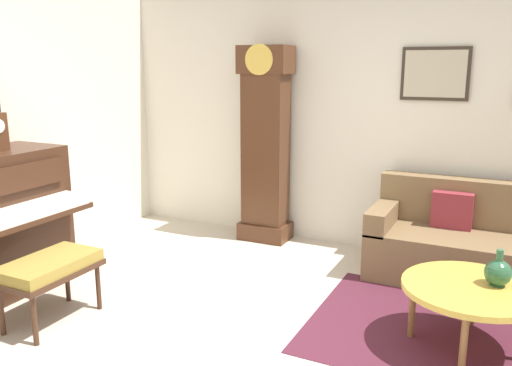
{
  "coord_description": "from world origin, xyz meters",
  "views": [
    {
      "loc": [
        1.45,
        -2.76,
        1.83
      ],
      "look_at": [
        -0.43,
        1.04,
        0.88
      ],
      "focal_mm": 36.92,
      "sensor_mm": 36.0,
      "label": 1
    }
  ],
  "objects_px": {
    "piano_bench": "(49,269)",
    "couch": "(485,247)",
    "coffee_table": "(472,290)",
    "grandfather_clock": "(265,150)",
    "green_jug": "(498,272)"
  },
  "relations": [
    {
      "from": "green_jug",
      "to": "grandfather_clock",
      "type": "bearing_deg",
      "value": 149.07
    },
    {
      "from": "couch",
      "to": "coffee_table",
      "type": "relative_size",
      "value": 2.16
    },
    {
      "from": "grandfather_clock",
      "to": "green_jug",
      "type": "distance_m",
      "value": 2.71
    },
    {
      "from": "couch",
      "to": "coffee_table",
      "type": "distance_m",
      "value": 1.25
    },
    {
      "from": "coffee_table",
      "to": "green_jug",
      "type": "relative_size",
      "value": 3.67
    },
    {
      "from": "coffee_table",
      "to": "green_jug",
      "type": "xyz_separation_m",
      "value": [
        0.14,
        0.08,
        0.12
      ]
    },
    {
      "from": "couch",
      "to": "green_jug",
      "type": "height_order",
      "value": "couch"
    },
    {
      "from": "piano_bench",
      "to": "couch",
      "type": "distance_m",
      "value": 3.51
    },
    {
      "from": "piano_bench",
      "to": "grandfather_clock",
      "type": "bearing_deg",
      "value": 76.2
    },
    {
      "from": "coffee_table",
      "to": "green_jug",
      "type": "bearing_deg",
      "value": 29.01
    },
    {
      "from": "piano_bench",
      "to": "couch",
      "type": "relative_size",
      "value": 0.37
    },
    {
      "from": "grandfather_clock",
      "to": "coffee_table",
      "type": "height_order",
      "value": "grandfather_clock"
    },
    {
      "from": "coffee_table",
      "to": "couch",
      "type": "bearing_deg",
      "value": 89.17
    },
    {
      "from": "coffee_table",
      "to": "grandfather_clock",
      "type": "bearing_deg",
      "value": 145.99
    },
    {
      "from": "piano_bench",
      "to": "grandfather_clock",
      "type": "relative_size",
      "value": 0.34
    }
  ]
}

